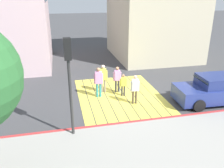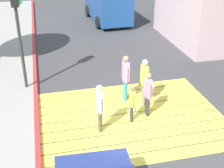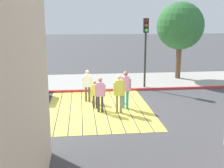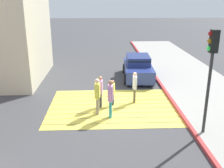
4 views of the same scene
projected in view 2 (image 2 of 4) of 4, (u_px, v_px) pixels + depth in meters
The scene contains 10 objects.
ground_plane at pixel (131, 117), 10.93m from camera, with size 120.00×120.00×0.00m, color #424244.
crosswalk_stripes at pixel (131, 117), 10.93m from camera, with size 6.40×4.90×0.01m.
curb_painted at pixel (37, 128), 10.23m from camera, with size 0.16×40.00×0.13m, color #BC3333.
van_down_street at pixel (107, 3), 21.44m from camera, with size 2.55×5.29×2.35m.
traffic_light_corner at pixel (17, 17), 11.44m from camera, with size 0.39×0.28×4.24m.
pedestrian_adult_lead at pixel (126, 75), 11.57m from camera, with size 0.27×0.53×1.82m.
pedestrian_adult_trailing at pixel (144, 78), 11.36m from camera, with size 0.26×0.51×1.77m.
pedestrian_adult_side at pixel (148, 91), 10.64m from camera, with size 0.25×0.48×1.64m.
pedestrian_teen_behind at pixel (100, 105), 9.79m from camera, with size 0.24×0.49×1.68m.
pedestrian_child_with_racket at pixel (132, 101), 10.42m from camera, with size 0.33×0.42×1.36m.
Camera 2 is at (-2.79, -8.79, 6.02)m, focal length 49.72 mm.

